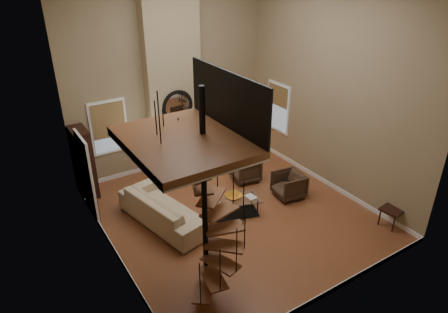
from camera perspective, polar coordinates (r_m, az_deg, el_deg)
ground at (r=10.15m, az=1.22°, el=-7.96°), size 6.00×6.50×0.01m
back_wall at (r=11.59m, az=-7.73°, el=11.39°), size 6.00×0.02×5.50m
front_wall at (r=6.66m, az=17.09°, el=-1.57°), size 6.00×0.02×5.50m
left_wall at (r=7.74m, az=-17.44°, el=2.43°), size 0.02×6.50×5.50m
right_wall at (r=10.76m, az=15.00°, el=9.51°), size 0.02×6.50×5.50m
baseboard_back at (r=12.56m, az=-6.96°, el=-0.53°), size 6.00×0.02×0.12m
baseboard_front at (r=8.24m, az=14.43°, el=-18.24°), size 6.00×0.02×0.12m
baseboard_left at (r=9.14m, az=-15.04°, el=-13.10°), size 0.02×6.50×0.12m
baseboard_right at (r=11.80m, az=13.44°, el=-3.04°), size 0.02×6.50×0.12m
chimney_breast at (r=11.43m, az=-7.31°, el=11.18°), size 1.60×0.38×5.50m
hearth at (r=12.04m, az=-5.55°, el=-1.94°), size 1.50×0.60×0.04m
firebox at (r=12.03m, az=-6.29°, el=0.84°), size 0.95×0.02×0.72m
mantel at (r=11.72m, az=-6.26°, el=3.33°), size 1.70×0.18×0.06m
mirror_frame at (r=11.48m, az=-6.60°, el=7.10°), size 0.94×0.10×0.94m
mirror_disc at (r=11.49m, az=-6.62°, el=7.11°), size 0.80×0.01×0.80m
vase_left at (r=11.48m, az=-8.84°, el=3.50°), size 0.24×0.24×0.25m
vase_right at (r=11.95m, az=-3.81°, el=4.62°), size 0.20×0.20×0.21m
window_back at (r=11.31m, az=-16.04°, el=4.12°), size 1.02×0.06×1.52m
window_right at (r=12.45m, az=7.68°, el=7.05°), size 0.06×1.02×1.52m
entry_door at (r=10.07m, az=-18.82°, el=-2.81°), size 0.10×1.05×2.16m
loft at (r=6.29m, az=-4.99°, el=2.81°), size 1.70×2.20×1.09m
spiral_stair at (r=7.11m, az=-2.68°, el=-7.45°), size 1.47×1.47×4.06m
hutch at (r=11.05m, az=-19.30°, el=-0.78°), size 0.39×0.83×1.85m
sofa at (r=9.70m, az=-8.53°, el=-7.29°), size 1.51×2.67×0.73m
armchair_near at (r=11.37m, az=3.37°, el=-1.78°), size 0.84×0.82×0.66m
armchair_far at (r=10.76m, az=9.50°, el=-3.92°), size 0.85×0.83×0.68m
coffee_table at (r=9.92m, az=1.53°, el=-6.87°), size 1.38×0.98×0.46m
bowl at (r=9.84m, az=1.38°, el=-5.69°), size 0.41×0.41×0.10m
book at (r=9.89m, az=3.72°, el=-5.80°), size 0.22×0.28×0.03m
floor_lamp at (r=10.82m, az=-10.73°, el=2.48°), size 0.38×0.38×1.70m
accent_lamp at (r=12.95m, az=-1.10°, el=1.50°), size 0.13×0.13×0.46m
side_chair at (r=10.28m, az=23.14°, el=-6.41°), size 0.51×0.51×0.98m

